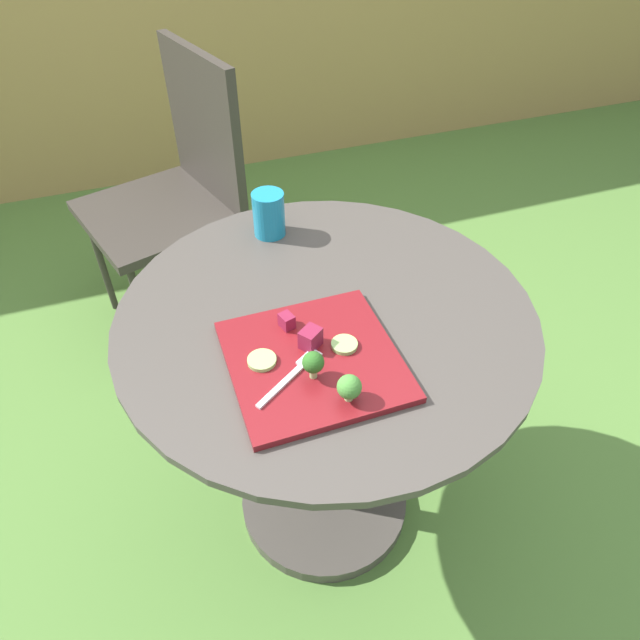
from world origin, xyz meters
TOP-DOWN VIEW (x-y plane):
  - ground_plane at (0.00, 0.00)m, footprint 12.00×12.00m
  - patio_table at (0.00, 0.00)m, footprint 0.80×0.80m
  - patio_chair at (-0.16, 0.93)m, footprint 0.55×0.55m
  - salad_plate at (-0.07, -0.12)m, footprint 0.29×0.29m
  - drinking_glass at (-0.03, 0.29)m, footprint 0.07×0.07m
  - fork at (-0.11, -0.14)m, footprint 0.14×0.10m
  - broccoli_floret_0 at (-0.08, -0.16)m, footprint 0.04×0.04m
  - broccoli_floret_1 at (-0.04, -0.22)m, footprint 0.04×0.04m
  - cucumber_slice_0 at (-0.01, -0.11)m, footprint 0.05×0.05m
  - cucumber_slice_1 at (-0.15, -0.10)m, footprint 0.05×0.05m
  - beet_chunk_0 at (-0.06, -0.09)m, footprint 0.05×0.05m
  - beet_chunk_1 at (-0.09, -0.03)m, footprint 0.03×0.03m

SIDE VIEW (x-z plane):
  - ground_plane at x=0.00m, z-range 0.00..0.00m
  - patio_table at x=0.00m, z-range 0.07..0.77m
  - patio_chair at x=-0.16m, z-range 0.08..0.98m
  - salad_plate at x=-0.07m, z-range 0.70..0.71m
  - fork at x=-0.11m, z-range 0.71..0.72m
  - cucumber_slice_1 at x=-0.15m, z-range 0.71..0.72m
  - cucumber_slice_0 at x=-0.01m, z-range 0.71..0.72m
  - beet_chunk_1 at x=-0.09m, z-range 0.71..0.74m
  - beet_chunk_0 at x=-0.06m, z-range 0.71..0.75m
  - broccoli_floret_1 at x=-0.04m, z-range 0.72..0.77m
  - drinking_glass at x=-0.03m, z-range 0.69..0.79m
  - broccoli_floret_0 at x=-0.08m, z-range 0.72..0.77m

